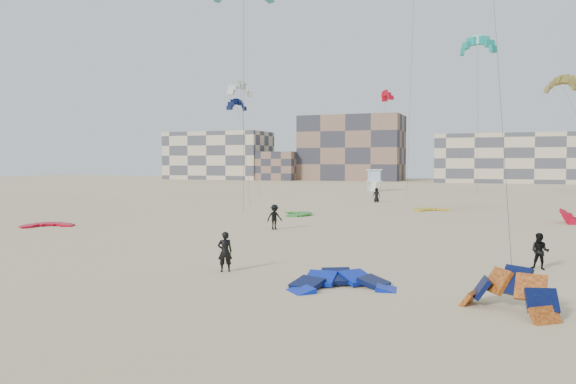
% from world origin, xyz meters
% --- Properties ---
extents(ground, '(320.00, 320.00, 0.00)m').
position_xyz_m(ground, '(0.00, 0.00, 0.00)').
color(ground, '#CEB88A').
rests_on(ground, ground).
extents(kite_ground_blue, '(5.46, 5.55, 2.15)m').
position_xyz_m(kite_ground_blue, '(4.60, 1.61, 0.00)').
color(kite_ground_blue, '#001DD0').
rests_on(kite_ground_blue, ground).
extents(kite_ground_orange, '(4.49, 4.47, 3.21)m').
position_xyz_m(kite_ground_orange, '(10.69, 0.21, 0.00)').
color(kite_ground_orange, orange).
rests_on(kite_ground_orange, ground).
extents(kite_ground_red, '(4.96, 4.98, 0.62)m').
position_xyz_m(kite_ground_red, '(-22.47, 13.97, 0.00)').
color(kite_ground_red, red).
rests_on(kite_ground_red, ground).
extents(kite_ground_green, '(5.12, 4.99, 0.65)m').
position_xyz_m(kite_ground_green, '(-7.81, 29.96, 0.00)').
color(kite_ground_green, green).
rests_on(kite_ground_green, ground).
extents(kite_ground_red_far, '(3.27, 3.19, 3.06)m').
position_xyz_m(kite_ground_red_far, '(15.48, 31.42, 0.00)').
color(kite_ground_red_far, red).
rests_on(kite_ground_red_far, ground).
extents(kite_ground_yellow, '(4.63, 4.69, 0.59)m').
position_xyz_m(kite_ground_yellow, '(3.45, 39.36, 0.00)').
color(kite_ground_yellow, gold).
rests_on(kite_ground_yellow, ground).
extents(kitesurfer_main, '(0.80, 0.74, 1.83)m').
position_xyz_m(kitesurfer_main, '(-1.26, 2.97, 0.91)').
color(kitesurfer_main, black).
rests_on(kitesurfer_main, ground).
extents(kitesurfer_b, '(0.96, 0.83, 1.69)m').
position_xyz_m(kitesurfer_b, '(12.07, 8.69, 0.85)').
color(kitesurfer_b, black).
rests_on(kitesurfer_b, ground).
extents(kitesurfer_c, '(1.32, 1.34, 1.85)m').
position_xyz_m(kitesurfer_c, '(-5.36, 18.61, 0.92)').
color(kitesurfer_c, black).
rests_on(kitesurfer_c, ground).
extents(kitesurfer_e, '(0.93, 0.65, 1.82)m').
position_xyz_m(kitesurfer_e, '(-4.45, 49.37, 0.91)').
color(kitesurfer_e, black).
rests_on(kitesurfer_e, ground).
extents(kite_fly_grey, '(8.41, 12.85, 13.27)m').
position_xyz_m(kite_fly_grey, '(-18.01, 38.74, 13.20)').
color(kite_fly_grey, silver).
rests_on(kite_fly_grey, ground).
extents(kite_fly_olive, '(5.61, 14.82, 12.71)m').
position_xyz_m(kite_fly_olive, '(15.37, 40.16, 12.30)').
color(kite_fly_olive, olive).
rests_on(kite_fly_olive, ground).
extents(kite_fly_navy, '(9.06, 9.69, 12.89)m').
position_xyz_m(kite_fly_navy, '(-24.85, 51.69, 12.89)').
color(kite_fly_navy, '#05053C').
rests_on(kite_fly_navy, ground).
extents(kite_fly_teal_b, '(5.00, 5.14, 20.52)m').
position_xyz_m(kite_fly_teal_b, '(6.75, 58.79, 20.12)').
color(kite_fly_teal_b, teal).
rests_on(kite_fly_teal_b, ground).
extents(kite_fly_red, '(4.47, 3.95, 14.49)m').
position_xyz_m(kite_fly_red, '(-5.41, 60.24, 14.32)').
color(kite_fly_red, red).
rests_on(kite_fly_red, ground).
extents(lifeguard_tower_far, '(3.00, 5.35, 3.78)m').
position_xyz_m(lifeguard_tower_far, '(-10.86, 77.14, 1.88)').
color(lifeguard_tower_far, white).
rests_on(lifeguard_tower_far, ground).
extents(condo_west_a, '(30.00, 15.00, 14.00)m').
position_xyz_m(condo_west_a, '(-70.00, 130.00, 7.00)').
color(condo_west_a, beige).
rests_on(condo_west_a, ground).
extents(condo_west_b, '(28.00, 14.00, 18.00)m').
position_xyz_m(condo_west_b, '(-30.00, 134.00, 9.00)').
color(condo_west_b, '#80604D').
rests_on(condo_west_b, ground).
extents(condo_mid, '(32.00, 16.00, 12.00)m').
position_xyz_m(condo_mid, '(10.00, 130.00, 6.00)').
color(condo_mid, beige).
rests_on(condo_mid, ground).
extents(condo_fill_left, '(12.00, 10.00, 8.00)m').
position_xyz_m(condo_fill_left, '(-50.00, 128.00, 4.00)').
color(condo_fill_left, '#80604D').
rests_on(condo_fill_left, ground).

